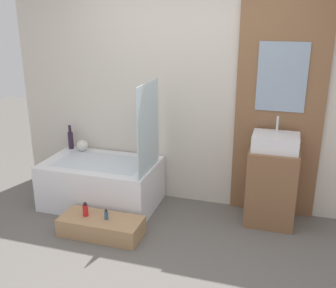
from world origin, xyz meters
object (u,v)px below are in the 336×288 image
bathtub (102,183)px  vase_tall_dark (71,139)px  wooden_step_bench (101,226)px  vase_round_light (82,145)px  sink (276,142)px  bottle_soap_primary (85,210)px  bottle_soap_secondary (106,215)px

bathtub → vase_tall_dark: 0.74m
wooden_step_bench → vase_tall_dark: vase_tall_dark is taller
bathtub → wooden_step_bench: (0.29, -0.61, -0.17)m
wooden_step_bench → vase_round_light: vase_round_light is taller
vase_tall_dark → vase_round_light: (0.18, -0.04, -0.05)m
vase_tall_dark → vase_round_light: size_ratio=2.17×
bathtub → sink: size_ratio=2.79×
vase_round_light → bottle_soap_primary: vase_round_light is taller
vase_round_light → bottle_soap_primary: bearing=-60.8°
bathtub → vase_tall_dark: size_ratio=4.29×
bottle_soap_primary → bottle_soap_secondary: bottle_soap_primary is taller
bathtub → bottle_soap_primary: bathtub is taller
vase_tall_dark → wooden_step_bench: bearing=-47.8°
vase_round_light → sink: bearing=-3.0°
wooden_step_bench → sink: (1.58, 0.77, 0.80)m
vase_tall_dark → bathtub: bearing=-29.5°
wooden_step_bench → bottle_soap_primary: size_ratio=5.78×
wooden_step_bench → bottle_soap_primary: (-0.17, 0.00, 0.16)m
vase_round_light → wooden_step_bench: bearing=-53.3°
vase_round_light → bottle_soap_secondary: 1.20m
bathtub → vase_round_light: bearing=143.6°
vase_tall_dark → vase_round_light: bearing=-11.6°
sink → wooden_step_bench: bearing=-154.2°
sink → bottle_soap_primary: size_ratio=3.17×
bathtub → vase_tall_dark: bearing=150.5°
sink → vase_tall_dark: sink is taller
bottle_soap_primary → bathtub: bearing=101.2°
bathtub → vase_round_light: 0.57m
bathtub → bottle_soap_primary: size_ratio=8.84×
bottle_soap_secondary → vase_round_light: bearing=129.2°
wooden_step_bench → vase_round_light: 1.21m
vase_tall_dark → bottle_soap_primary: 1.21m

